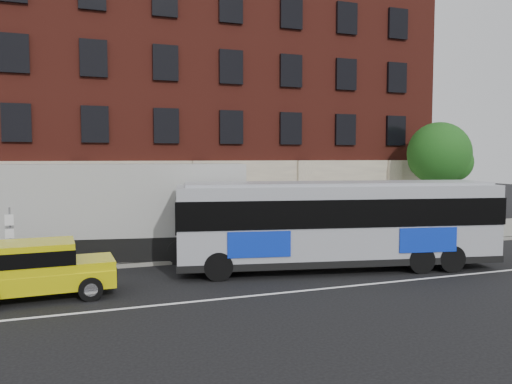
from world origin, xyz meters
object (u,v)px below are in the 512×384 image
object	(u,v)px
street_tree	(440,156)
sign_pole	(10,236)
shipping_container	(97,213)
city_bus	(338,221)
yellow_suv	(33,266)

from	to	relation	value
street_tree	sign_pole	bearing A→B (deg)	-171.39
street_tree	shipping_container	bearing A→B (deg)	-174.32
city_bus	yellow_suv	distance (m)	10.82
yellow_suv	city_bus	bearing A→B (deg)	2.51
sign_pole	yellow_suv	bearing A→B (deg)	-74.38
city_bus	shipping_container	world-z (taller)	shipping_container
street_tree	shipping_container	size ratio (longest dim) A/B	0.50
sign_pole	shipping_container	xyz separation A→B (m)	(3.11, 1.45, 0.55)
street_tree	shipping_container	distance (m)	19.17
shipping_container	sign_pole	bearing A→B (deg)	-154.99
yellow_suv	street_tree	bearing A→B (deg)	18.46
street_tree	shipping_container	world-z (taller)	street_tree
city_bus	shipping_container	xyz separation A→B (m)	(-8.69, 4.66, 0.14)
sign_pole	city_bus	size ratio (longest dim) A/B	0.20
sign_pole	yellow_suv	size ratio (longest dim) A/B	0.54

